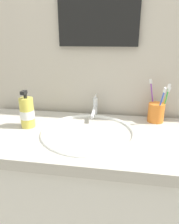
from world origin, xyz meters
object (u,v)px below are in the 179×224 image
toothbrush_blue (161,103)px  soap_dispenser (27,113)px  toothbrush_yellow (164,102)px  toothbrush_green (166,100)px  toothbrush_purple (152,97)px  faucet (95,108)px  toothbrush_cup (156,113)px

toothbrush_blue → soap_dispenser: (-0.63, -0.14, -0.04)m
toothbrush_yellow → toothbrush_green: 0.01m
toothbrush_blue → toothbrush_purple: bearing=115.1°
toothbrush_purple → soap_dispenser: toothbrush_purple is taller
faucet → toothbrush_blue: 0.34m
toothbrush_green → faucet: bearing=178.8°
toothbrush_yellow → toothbrush_purple: bearing=151.1°
toothbrush_blue → toothbrush_purple: toothbrush_purple is taller
faucet → toothbrush_green: toothbrush_green is taller
faucet → toothbrush_green: size_ratio=0.85×
faucet → toothbrush_blue: size_ratio=0.87×
toothbrush_blue → toothbrush_purple: 0.08m
toothbrush_purple → soap_dispenser: bearing=-161.0°
toothbrush_blue → toothbrush_green: 0.05m
toothbrush_cup → toothbrush_purple: toothbrush_purple is taller
toothbrush_purple → toothbrush_blue: bearing=-64.9°
soap_dispenser → toothbrush_green: bearing=14.7°
toothbrush_cup → toothbrush_purple: bearing=120.6°
toothbrush_blue → toothbrush_green: bearing=53.2°
faucet → toothbrush_blue: bearing=-7.9°
toothbrush_yellow → toothbrush_purple: toothbrush_purple is taller
toothbrush_green → soap_dispenser: bearing=-165.3°
toothbrush_purple → toothbrush_yellow: bearing=-28.9°
faucet → toothbrush_green: 0.37m
toothbrush_purple → soap_dispenser: size_ratio=1.14×
toothbrush_yellow → toothbrush_green: bearing=-7.4°
toothbrush_yellow → toothbrush_cup: bearing=-171.6°
toothbrush_cup → soap_dispenser: (-0.62, -0.17, 0.02)m
toothbrush_cup → toothbrush_yellow: 0.07m
toothbrush_cup → toothbrush_yellow: toothbrush_yellow is taller
toothbrush_cup → toothbrush_green: bearing=6.4°
faucet → toothbrush_green: (0.36, -0.01, 0.06)m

